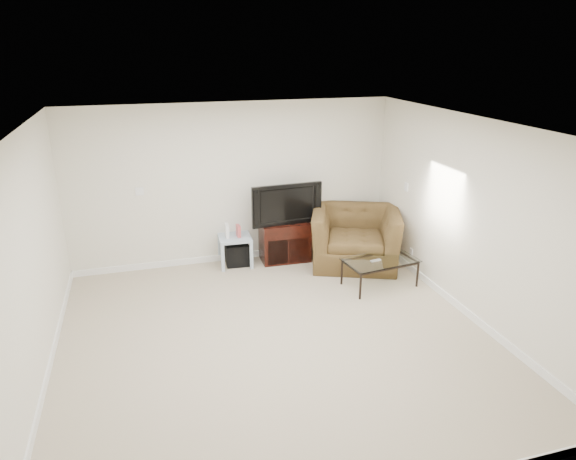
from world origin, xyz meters
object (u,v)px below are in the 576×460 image
object	(u,v)px
side_table	(235,250)
coffee_table	(380,273)
television	(285,203)
recliner	(356,228)
subwoofer	(237,254)
tv_stand	(284,240)

from	to	relation	value
side_table	coffee_table	distance (m)	2.28
side_table	television	bearing A→B (deg)	-2.27
side_table	recliner	bearing A→B (deg)	-14.32
subwoofer	recliner	size ratio (longest dim) A/B	0.27
tv_stand	television	size ratio (longest dim) A/B	0.73
television	coffee_table	xyz separation A→B (m)	(1.05, -1.29, -0.76)
television	coffee_table	bearing A→B (deg)	-54.29
tv_stand	coffee_table	size ratio (longest dim) A/B	0.75
television	subwoofer	size ratio (longest dim) A/B	2.92
coffee_table	tv_stand	bearing A→B (deg)	128.29
side_table	coffee_table	bearing A→B (deg)	-35.61
tv_stand	television	bearing A→B (deg)	-90.00
subwoofer	recliner	bearing A→B (deg)	-15.10
recliner	coffee_table	bearing A→B (deg)	-66.36
side_table	subwoofer	world-z (taller)	side_table
subwoofer	coffee_table	distance (m)	2.26
tv_stand	television	xyz separation A→B (m)	(-0.00, -0.03, 0.64)
side_table	recliner	size ratio (longest dim) A/B	0.37
side_table	recliner	distance (m)	1.92
tv_stand	subwoofer	xyz separation A→B (m)	(-0.77, 0.02, -0.15)
recliner	coffee_table	world-z (taller)	recliner
subwoofer	coffee_table	world-z (taller)	coffee_table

